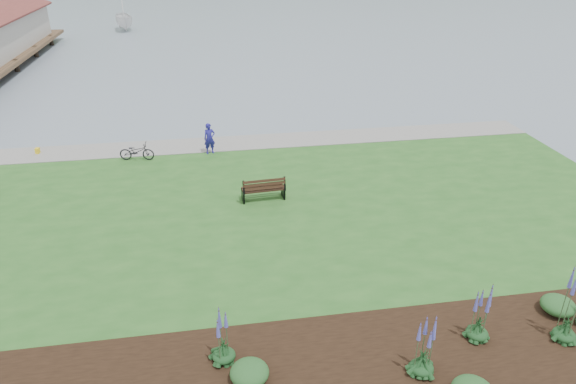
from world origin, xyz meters
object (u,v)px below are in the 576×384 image
object	(u,v)px
park_bench	(264,189)
sailboat	(126,30)
bicycle_a	(137,151)
person	(209,136)

from	to	relation	value
park_bench	sailboat	bearing A→B (deg)	99.07
bicycle_a	person	bearing A→B (deg)	-76.02
park_bench	bicycle_a	size ratio (longest dim) A/B	1.07
sailboat	park_bench	bearing A→B (deg)	-88.09
bicycle_a	sailboat	size ratio (longest dim) A/B	0.07
person	park_bench	bearing A→B (deg)	-82.49
person	sailboat	bearing A→B (deg)	89.49
bicycle_a	sailboat	bearing A→B (deg)	16.53
park_bench	person	size ratio (longest dim) A/B	0.99
sailboat	person	bearing A→B (deg)	-89.06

